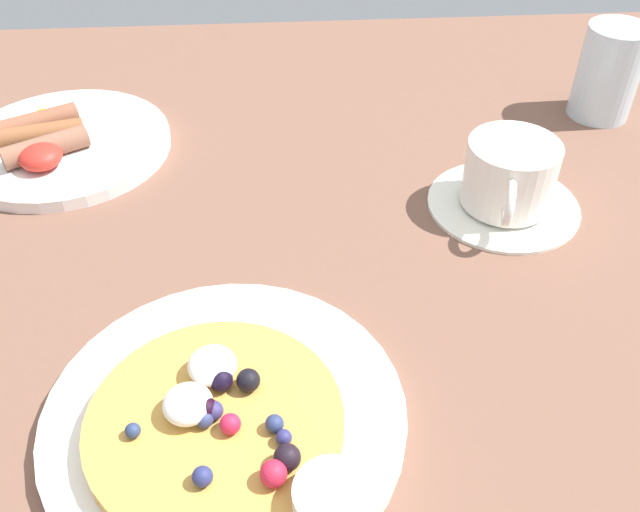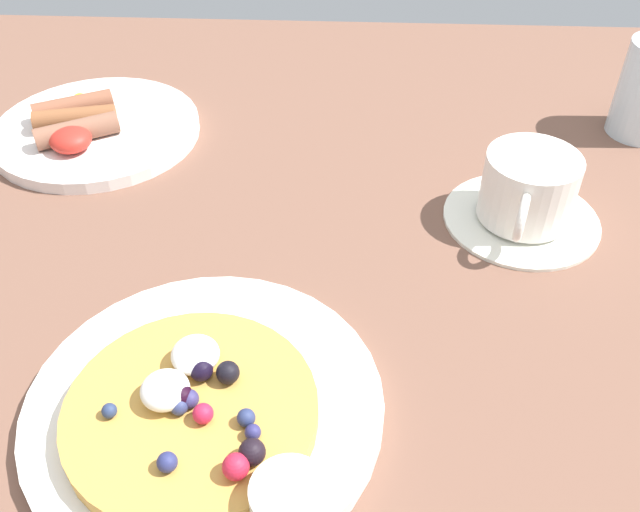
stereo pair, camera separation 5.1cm
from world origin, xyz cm
name	(u,v)px [view 1 (the left image)]	position (x,y,z in cm)	size (l,w,h in cm)	color
ground_plane	(298,283)	(0.00, 0.00, -1.50)	(158.10, 110.16, 3.00)	brown
pancake_plate	(225,416)	(-5.84, -15.60, 0.68)	(25.85, 25.85, 1.37)	white
pancake_with_berries	(216,421)	(-6.28, -17.23, 2.44)	(17.59, 17.59, 3.72)	gold
syrup_ramekin	(333,505)	(1.10, -24.25, 3.11)	(4.89, 4.89, 3.39)	white
breakfast_plate	(64,145)	(-24.79, 21.55, 0.68)	(23.12, 23.12, 1.37)	white
fried_breakfast	(42,136)	(-26.60, 20.68, 2.44)	(10.98, 14.38, 2.62)	brown
coffee_saucer	(503,203)	(20.88, 8.12, 0.37)	(14.97, 14.97, 0.74)	white
coffee_cup	(510,173)	(20.83, 7.97, 4.10)	(8.79, 11.78, 6.50)	white
water_glass	(608,72)	(36.99, 25.37, 5.37)	(7.06, 7.06, 10.74)	silver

